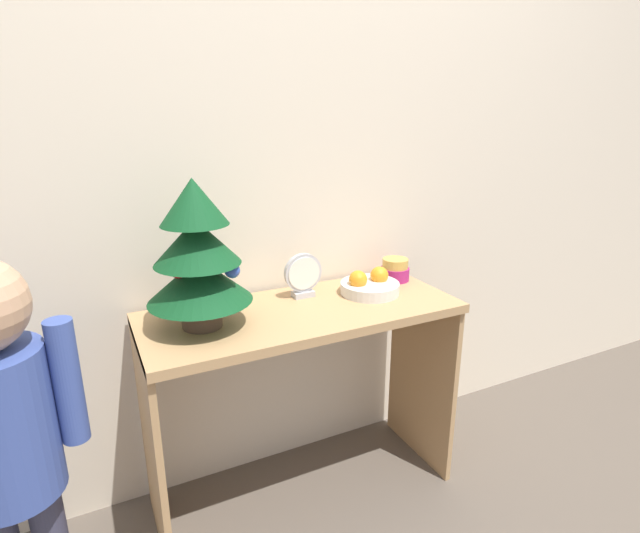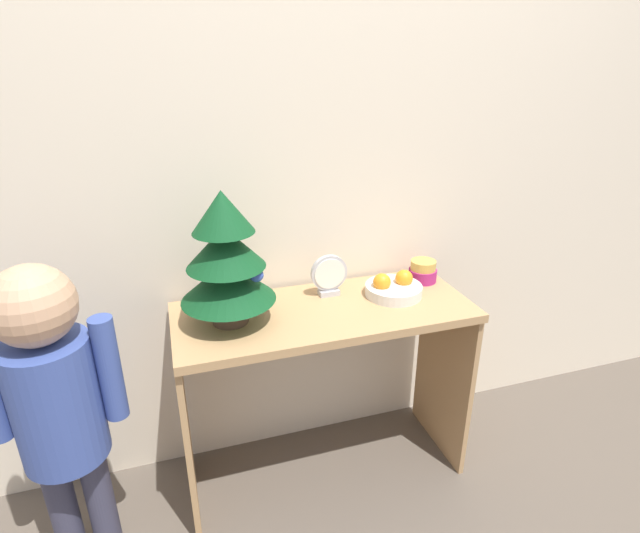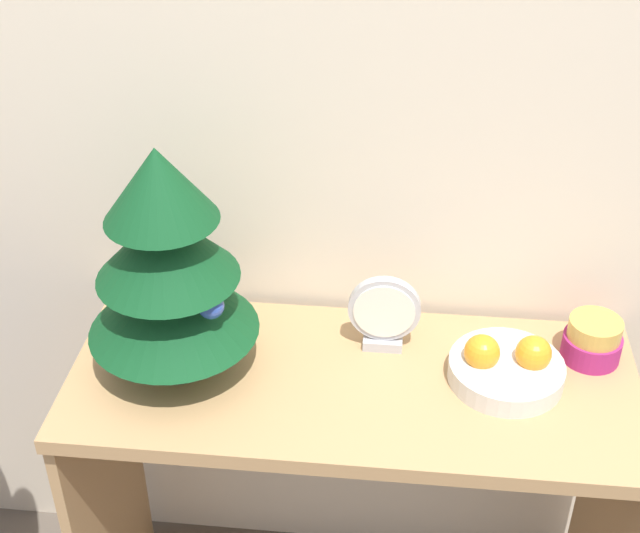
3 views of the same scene
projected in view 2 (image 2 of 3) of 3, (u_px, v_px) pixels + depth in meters
name	position (u px, v px, depth m)	size (l,w,h in m)	color
ground_plane	(342.00, 510.00, 1.81)	(12.00, 12.00, 0.00)	brown
back_wall	(302.00, 139.00, 1.73)	(7.00, 0.05, 2.50)	beige
console_table	(324.00, 351.00, 1.78)	(1.03, 0.42, 0.72)	tan
mini_tree	(226.00, 259.00, 1.55)	(0.30, 0.30, 0.44)	#4C3828
fruit_bowl	(393.00, 288.00, 1.80)	(0.21, 0.21, 0.09)	silver
singing_bowl	(423.00, 271.00, 1.91)	(0.11, 0.11, 0.08)	#9E2366
desk_clock	(329.00, 276.00, 1.79)	(0.13, 0.04, 0.15)	#B2B2B7
child_figure	(54.00, 393.00, 1.40)	(0.37, 0.24, 1.03)	#38384C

